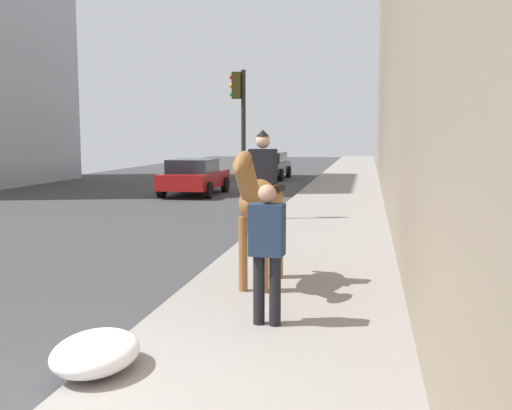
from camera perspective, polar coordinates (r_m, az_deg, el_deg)
mounted_horse_near at (r=8.88m, az=0.43°, el=0.62°), size 2.15×0.69×2.36m
pedestrian_greeting at (r=7.08m, az=1.07°, el=-3.86°), size 0.29×0.42×1.70m
car_near_lane at (r=32.43m, az=1.19°, el=3.87°), size 4.36×2.13×1.44m
car_mid_lane at (r=23.83m, az=-5.94°, el=2.75°), size 4.21×2.10×1.44m
traffic_light_near_curb at (r=16.01m, az=-1.51°, el=7.95°), size 0.20×0.44×4.10m
snow_pile_near at (r=6.13m, az=-15.12°, el=-13.50°), size 1.05×0.81×0.36m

